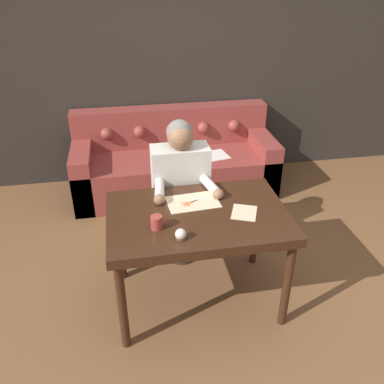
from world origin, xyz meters
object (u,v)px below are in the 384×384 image
at_px(couch, 174,163).
at_px(person, 181,193).
at_px(scissors, 191,202).
at_px(pin_cushion, 181,235).
at_px(dining_table, 198,224).
at_px(mug, 157,222).

distance_m(couch, person, 1.27).
height_order(scissors, pin_cushion, pin_cushion).
relative_size(dining_table, couch, 0.57).
distance_m(couch, scissors, 1.68).
xyz_separation_m(person, pin_cushion, (-0.12, -0.79, 0.17)).
relative_size(person, pin_cushion, 17.44).
relative_size(scissors, pin_cushion, 3.05).
height_order(scissors, mug, mug).
bearing_deg(mug, couch, 79.04).
height_order(person, pin_cushion, person).
distance_m(scissors, pin_cushion, 0.43).
relative_size(couch, person, 1.72).
relative_size(person, scissors, 5.71).
height_order(couch, pin_cushion, couch).
bearing_deg(person, couch, 84.83).
bearing_deg(dining_table, couch, 87.57).
bearing_deg(person, pin_cushion, -98.73).
distance_m(scissors, mug, 0.38).
relative_size(dining_table, person, 0.98).
height_order(mug, pin_cushion, mug).
bearing_deg(pin_cushion, scissors, 71.32).
bearing_deg(scissors, mug, -135.09).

